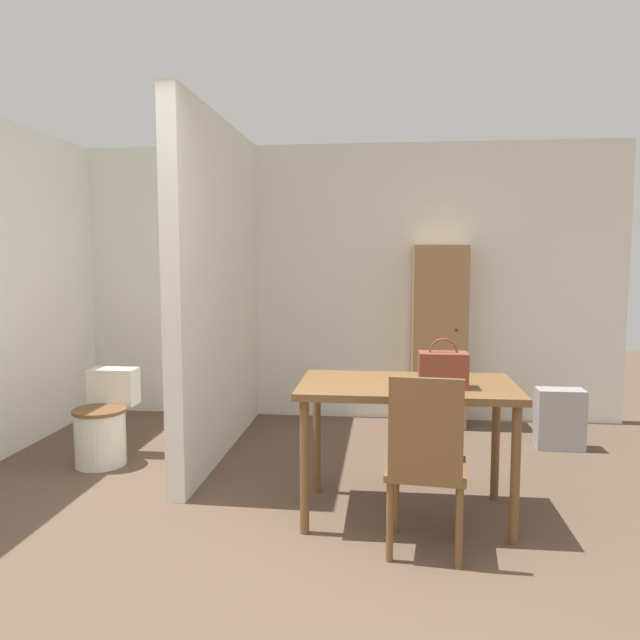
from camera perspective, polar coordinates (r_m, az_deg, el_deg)
wall_back at (r=5.80m, az=0.18°, el=3.44°), size 5.41×0.12×2.50m
partition_wall at (r=4.79m, az=-9.16°, el=2.86°), size 0.12×2.17×2.50m
dining_table at (r=3.61m, az=7.97°, el=-7.10°), size 1.22×0.71×0.78m
wooden_chair at (r=3.19m, az=9.67°, el=-12.54°), size 0.43×0.43×0.93m
toilet at (r=4.84m, az=-19.17°, el=-8.96°), size 0.38×0.53×0.66m
handbag at (r=3.48m, az=11.18°, el=-4.45°), size 0.26×0.16×0.27m
wooden_cabinet at (r=5.57m, az=10.83°, el=-1.47°), size 0.47×0.36×1.59m
space_heater at (r=5.25m, az=21.07°, el=-8.43°), size 0.36×0.19×0.47m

